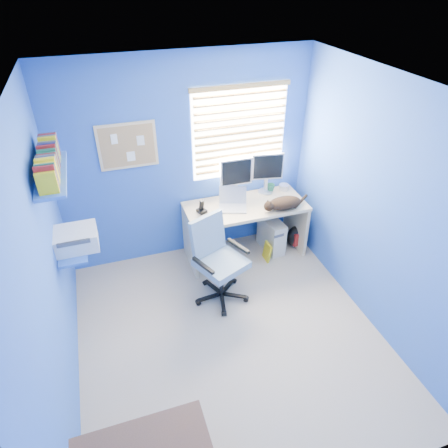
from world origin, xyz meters
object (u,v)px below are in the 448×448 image
object	(u,v)px
desk	(245,230)
office_chair	(218,270)
cat	(285,203)
laptop	(233,201)
tower_pc	(271,235)

from	to	relation	value
desk	office_chair	world-z (taller)	office_chair
cat	desk	bearing A→B (deg)	145.80
laptop	office_chair	world-z (taller)	office_chair
desk	tower_pc	bearing A→B (deg)	-2.12
laptop	office_chair	xyz separation A→B (m)	(-0.38, -0.62, -0.48)
desk	cat	size ratio (longest dim) A/B	3.52
laptop	tower_pc	world-z (taller)	laptop
desk	laptop	bearing A→B (deg)	-172.89
laptop	tower_pc	distance (m)	0.83
tower_pc	office_chair	bearing A→B (deg)	-152.63
tower_pc	cat	bearing A→B (deg)	-84.55
desk	tower_pc	xyz separation A→B (m)	(0.37, -0.01, -0.14)
tower_pc	office_chair	world-z (taller)	office_chair
desk	cat	xyz separation A→B (m)	(0.42, -0.21, 0.45)
tower_pc	office_chair	distance (m)	1.13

